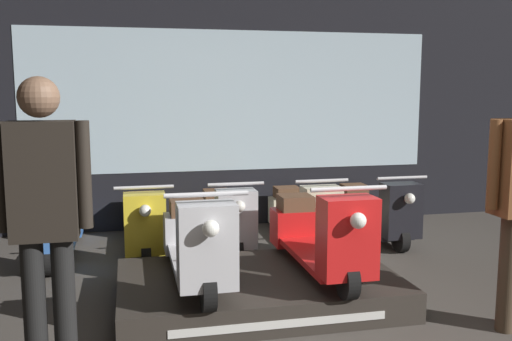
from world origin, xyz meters
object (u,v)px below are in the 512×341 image
object	(u,v)px
scooter_display_left	(197,243)
scooter_backrow_2	(226,219)
scooter_display_right	(319,235)
scooter_backrow_0	(56,228)
person_left_browsing	(44,209)
scooter_backrow_1	(144,223)
scooter_backrow_4	(376,211)
scooter_backrow_3	(303,215)

from	to	relation	value
scooter_display_left	scooter_backrow_2	world-z (taller)	scooter_display_left
scooter_display_left	scooter_display_right	bearing A→B (deg)	0.00
scooter_display_right	scooter_backrow_0	xyz separation A→B (m)	(-2.21, 1.73, -0.23)
scooter_backrow_0	scooter_backrow_2	size ratio (longest dim) A/B	1.00
scooter_backrow_0	person_left_browsing	xyz separation A→B (m)	(0.27, -2.59, 0.72)
scooter_display_right	scooter_backrow_1	xyz separation A→B (m)	(-1.34, 1.73, -0.23)
scooter_display_right	scooter_backrow_1	size ratio (longest dim) A/B	1.00
scooter_display_left	person_left_browsing	world-z (taller)	person_left_browsing
scooter_backrow_4	scooter_backrow_3	bearing A→B (deg)	180.00
scooter_display_right	scooter_backrow_0	size ratio (longest dim) A/B	1.00
scooter_backrow_4	scooter_display_right	bearing A→B (deg)	-126.72
scooter_backrow_3	person_left_browsing	distance (m)	3.58
scooter_display_left	scooter_backrow_2	xyz separation A→B (m)	(0.52, 1.73, -0.23)
scooter_backrow_1	person_left_browsing	size ratio (longest dim) A/B	0.94
scooter_backrow_0	scooter_backrow_2	xyz separation A→B (m)	(1.75, 0.00, 0.00)
scooter_backrow_2	scooter_backrow_3	world-z (taller)	same
scooter_display_left	scooter_backrow_0	size ratio (longest dim) A/B	1.00
scooter_display_right	scooter_backrow_2	world-z (taller)	scooter_display_right
person_left_browsing	scooter_backrow_3	bearing A→B (deg)	47.74
scooter_backrow_2	scooter_backrow_0	bearing A→B (deg)	180.00
scooter_backrow_0	scooter_backrow_2	distance (m)	1.75
scooter_backrow_2	scooter_backrow_3	bearing A→B (deg)	0.00
scooter_backrow_4	person_left_browsing	size ratio (longest dim) A/B	0.94
scooter_backrow_3	scooter_backrow_0	bearing A→B (deg)	180.00
scooter_backrow_1	scooter_backrow_2	distance (m)	0.87
scooter_backrow_0	scooter_backrow_1	size ratio (longest dim) A/B	1.00
scooter_backrow_3	scooter_backrow_4	size ratio (longest dim) A/B	1.00
scooter_backrow_0	scooter_backrow_1	world-z (taller)	same
scooter_display_left	scooter_backrow_0	world-z (taller)	scooter_display_left
scooter_backrow_0	scooter_backrow_4	size ratio (longest dim) A/B	1.00
scooter_backrow_1	scooter_backrow_2	size ratio (longest dim) A/B	1.00
scooter_backrow_1	scooter_backrow_3	xyz separation A→B (m)	(1.75, 0.00, 0.00)
scooter_backrow_4	person_left_browsing	bearing A→B (deg)	-141.25
scooter_backrow_2	scooter_backrow_3	size ratio (longest dim) A/B	1.00
scooter_backrow_1	scooter_backrow_3	bearing A→B (deg)	0.00
scooter_backrow_0	scooter_backrow_1	bearing A→B (deg)	0.00
scooter_backrow_0	scooter_backrow_1	xyz separation A→B (m)	(0.87, 0.00, 0.00)
scooter_display_right	person_left_browsing	bearing A→B (deg)	-155.96
scooter_display_left	scooter_backrow_3	xyz separation A→B (m)	(1.40, 1.73, -0.23)
scooter_backrow_2	scooter_display_left	bearing A→B (deg)	-106.82
scooter_backrow_2	scooter_backrow_1	bearing A→B (deg)	180.00
scooter_display_left	scooter_display_right	xyz separation A→B (m)	(0.98, 0.00, 0.00)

